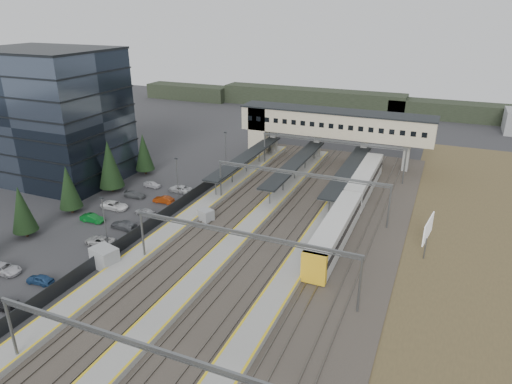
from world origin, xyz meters
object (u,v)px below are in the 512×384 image
at_px(office_building, 52,116).
at_px(footbridge, 321,125).
at_px(relay_cabin_near, 105,258).
at_px(billboard, 428,230).
at_px(train, 351,203).
at_px(relay_cabin_far, 206,215).

height_order(office_building, footbridge, office_building).
bearing_deg(relay_cabin_near, footbridge, 75.81).
distance_m(office_building, billboard, 68.46).
relative_size(footbridge, train, 0.94).
distance_m(office_building, relay_cabin_near, 39.64).
xyz_separation_m(office_building, relay_cabin_far, (35.63, -6.34, -11.21)).
bearing_deg(office_building, relay_cabin_far, -10.08).
height_order(office_building, relay_cabin_far, office_building).
bearing_deg(relay_cabin_far, train, 27.57).
relative_size(relay_cabin_near, footbridge, 0.09).
xyz_separation_m(relay_cabin_near, train, (25.76, 27.53, 0.87)).
bearing_deg(billboard, relay_cabin_near, -151.37).
relative_size(relay_cabin_far, billboard, 0.46).
bearing_deg(billboard, office_building, 177.70).
bearing_deg(billboard, relay_cabin_far, -173.60).
relative_size(relay_cabin_far, train, 0.06).
bearing_deg(train, footbridge, 115.57).
distance_m(office_building, footbridge, 53.18).
xyz_separation_m(office_building, train, (56.00, 4.30, -9.97)).
distance_m(relay_cabin_near, relay_cabin_far, 17.74).
height_order(train, billboard, billboard).
height_order(relay_cabin_near, billboard, billboard).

